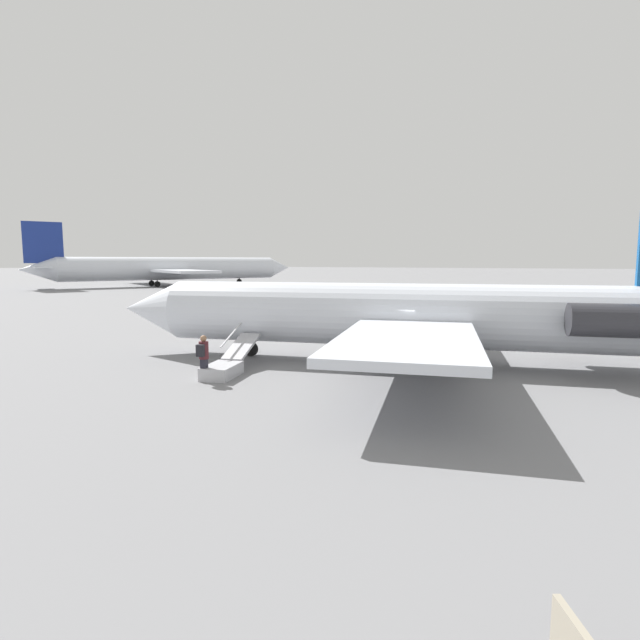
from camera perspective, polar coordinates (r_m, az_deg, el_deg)
ground_plane at (r=22.35m, az=8.23°, el=-4.87°), size 600.00×600.00×0.00m
airplane_main at (r=21.95m, az=10.74°, el=0.61°), size 27.12×20.44×7.25m
airplane_far_left at (r=93.34m, az=-16.74°, el=5.67°), size 34.19×43.21×10.52m
boarding_stairs at (r=20.10m, az=-10.69°, el=-5.13°), size 1.78×4.14×1.77m
passenger at (r=19.12m, az=-13.18°, el=-3.90°), size 0.39×0.56×1.74m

